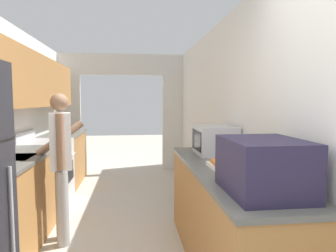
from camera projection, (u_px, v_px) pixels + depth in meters
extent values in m
cube|color=#9E6B38|center=(27.00, 80.00, 3.94)|extent=(0.32, 4.05, 0.72)
cube|color=silver|center=(235.00, 124.00, 3.33)|extent=(0.06, 7.79, 2.50)
cube|color=silver|center=(65.00, 123.00, 6.34)|extent=(0.65, 0.06, 2.05)
cube|color=silver|center=(177.00, 122.00, 6.62)|extent=(0.65, 0.06, 2.05)
cube|color=silver|center=(122.00, 65.00, 6.37)|extent=(3.05, 0.06, 0.45)
cube|color=#9E6B38|center=(9.00, 206.00, 3.01)|extent=(0.60, 1.90, 0.89)
cube|color=#565651|center=(7.00, 161.00, 2.96)|extent=(0.62, 1.92, 0.03)
cube|color=#9E6B38|center=(64.00, 160.00, 5.39)|extent=(0.60, 1.38, 0.89)
cube|color=#565651|center=(63.00, 134.00, 5.36)|extent=(0.62, 1.39, 0.03)
cube|color=#9EA3A8|center=(11.00, 157.00, 3.07)|extent=(0.42, 0.44, 0.00)
cube|color=#9E6B38|center=(225.00, 221.00, 2.65)|extent=(0.60, 2.23, 0.89)
cube|color=#565651|center=(226.00, 169.00, 2.61)|extent=(0.62, 2.26, 0.03)
cylinder|color=#99999E|center=(12.00, 220.00, 1.93)|extent=(0.02, 0.02, 0.70)
cube|color=#B7B7BC|center=(47.00, 173.00, 4.33)|extent=(0.62, 0.77, 0.93)
cube|color=black|center=(70.00, 172.00, 4.37)|extent=(0.01, 0.52, 0.28)
cylinder|color=#B7B7BC|center=(71.00, 156.00, 4.35)|extent=(0.02, 0.61, 0.02)
cube|color=#B7B7BC|center=(25.00, 136.00, 4.25)|extent=(0.04, 0.77, 0.14)
cylinder|color=#232328|center=(52.00, 143.00, 4.14)|extent=(0.16, 0.16, 0.01)
cylinder|color=#232328|center=(58.00, 140.00, 4.47)|extent=(0.16, 0.16, 0.01)
cylinder|color=#232328|center=(33.00, 143.00, 4.11)|extent=(0.16, 0.16, 0.01)
cylinder|color=#232328|center=(41.00, 140.00, 4.44)|extent=(0.16, 0.16, 0.01)
cylinder|color=#9E9E9E|center=(62.00, 208.00, 3.09)|extent=(0.16, 0.16, 0.79)
cylinder|color=#9E9E9E|center=(62.00, 203.00, 3.25)|extent=(0.16, 0.16, 0.79)
cube|color=white|center=(60.00, 141.00, 3.11)|extent=(0.25, 0.25, 0.59)
cylinder|color=#8C664C|center=(60.00, 142.00, 2.98)|extent=(0.10, 0.10, 0.56)
cylinder|color=#8C664C|center=(60.00, 138.00, 3.25)|extent=(0.51, 0.19, 0.39)
sphere|color=#8C664C|center=(59.00, 102.00, 3.08)|extent=(0.18, 0.18, 0.18)
cube|color=#231E38|center=(263.00, 176.00, 1.86)|extent=(0.45, 0.57, 0.22)
cube|color=#231E38|center=(264.00, 149.00, 1.85)|extent=(0.45, 0.57, 0.12)
cube|color=#2D2D33|center=(246.00, 144.00, 2.15)|extent=(0.27, 0.02, 0.10)
cube|color=#B7B7BC|center=(215.00, 140.00, 3.23)|extent=(0.40, 0.50, 0.30)
cube|color=black|center=(198.00, 141.00, 3.16)|extent=(0.01, 0.30, 0.21)
cube|color=#38383D|center=(193.00, 138.00, 3.38)|extent=(0.01, 0.10, 0.22)
cube|color=white|center=(221.00, 166.00, 2.57)|extent=(0.20, 0.28, 0.03)
cube|color=#C67028|center=(223.00, 163.00, 2.55)|extent=(0.20, 0.25, 0.03)
cube|color=#B7B7BC|center=(56.00, 135.00, 5.02)|extent=(0.16, 0.17, 0.00)
cube|color=black|center=(53.00, 136.00, 4.87)|extent=(0.09, 0.10, 0.02)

